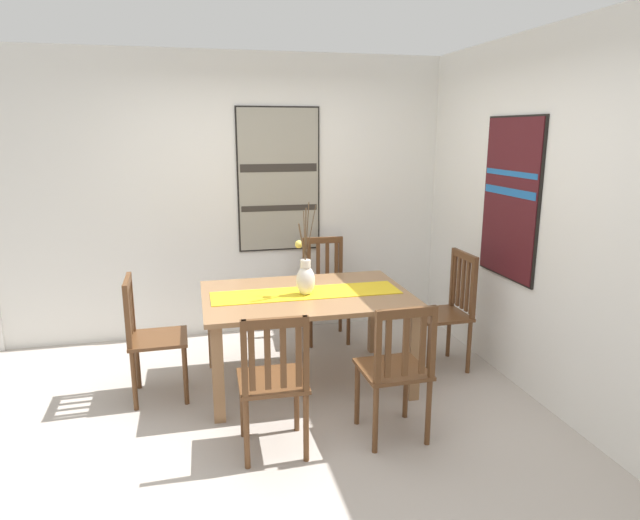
% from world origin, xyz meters
% --- Properties ---
extents(ground_plane, '(6.40, 6.40, 0.03)m').
position_xyz_m(ground_plane, '(0.00, 0.00, -0.01)').
color(ground_plane, '#B2A89E').
extents(wall_back, '(6.40, 0.12, 2.70)m').
position_xyz_m(wall_back, '(0.00, 1.86, 1.35)').
color(wall_back, silver).
rests_on(wall_back, ground_plane).
extents(wall_side, '(0.12, 6.40, 2.70)m').
position_xyz_m(wall_side, '(1.86, 0.00, 1.35)').
color(wall_side, silver).
rests_on(wall_side, ground_plane).
extents(dining_table, '(1.60, 1.10, 0.75)m').
position_xyz_m(dining_table, '(0.18, 0.52, 0.64)').
color(dining_table, '#8E6642').
rests_on(dining_table, ground_plane).
extents(table_runner, '(1.47, 0.36, 0.01)m').
position_xyz_m(table_runner, '(0.18, 0.52, 0.75)').
color(table_runner, gold).
rests_on(table_runner, dining_table).
extents(centerpiece_vase, '(0.15, 0.16, 0.73)m').
position_xyz_m(centerpiece_vase, '(0.16, 0.47, 0.89)').
color(centerpiece_vase, silver).
rests_on(centerpiece_vase, dining_table).
extents(chair_0, '(0.43, 0.43, 0.95)m').
position_xyz_m(chair_0, '(0.57, -0.43, 0.49)').
color(chair_0, brown).
rests_on(chair_0, ground_plane).
extents(chair_1, '(0.44, 0.44, 0.98)m').
position_xyz_m(chair_1, '(0.55, 1.44, 0.51)').
color(chair_1, brown).
rests_on(chair_1, ground_plane).
extents(chair_2, '(0.43, 0.43, 0.95)m').
position_xyz_m(chair_2, '(-1.01, 0.53, 0.50)').
color(chair_2, brown).
rests_on(chair_2, ground_plane).
extents(chair_3, '(0.43, 0.43, 1.00)m').
position_xyz_m(chair_3, '(1.41, 0.55, 0.52)').
color(chair_3, brown).
rests_on(chair_3, ground_plane).
extents(chair_4, '(0.43, 0.43, 0.94)m').
position_xyz_m(chair_4, '(-0.23, -0.43, 0.50)').
color(chair_4, brown).
rests_on(chair_4, ground_plane).
extents(painting_on_back_wall, '(0.80, 0.05, 1.38)m').
position_xyz_m(painting_on_back_wall, '(0.17, 1.79, 1.52)').
color(painting_on_back_wall, black).
extents(painting_on_side_wall, '(0.05, 0.76, 1.27)m').
position_xyz_m(painting_on_side_wall, '(1.79, 0.35, 1.46)').
color(painting_on_side_wall, black).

